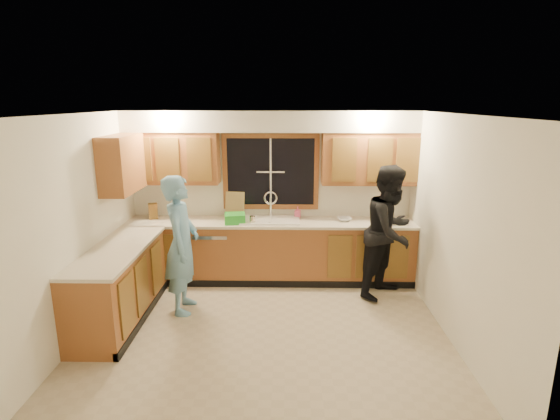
# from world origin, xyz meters

# --- Properties ---
(floor) EXTENTS (4.20, 4.20, 0.00)m
(floor) POSITION_xyz_m (0.00, 0.00, 0.00)
(floor) COLOR #BEAE92
(floor) RESTS_ON ground
(ceiling) EXTENTS (4.20, 4.20, 0.00)m
(ceiling) POSITION_xyz_m (0.00, 0.00, 2.50)
(ceiling) COLOR silver
(wall_back) EXTENTS (4.20, 0.00, 4.20)m
(wall_back) POSITION_xyz_m (0.00, 1.90, 1.25)
(wall_back) COLOR white
(wall_back) RESTS_ON ground
(wall_left) EXTENTS (0.00, 3.80, 3.80)m
(wall_left) POSITION_xyz_m (-2.10, 0.00, 1.25)
(wall_left) COLOR white
(wall_left) RESTS_ON ground
(wall_right) EXTENTS (0.00, 3.80, 3.80)m
(wall_right) POSITION_xyz_m (2.10, 0.00, 1.25)
(wall_right) COLOR white
(wall_right) RESTS_ON ground
(base_cabinets_back) EXTENTS (4.20, 0.60, 0.88)m
(base_cabinets_back) POSITION_xyz_m (0.00, 1.60, 0.44)
(base_cabinets_back) COLOR #9C5A2D
(base_cabinets_back) RESTS_ON ground
(base_cabinets_left) EXTENTS (0.60, 1.90, 0.88)m
(base_cabinets_left) POSITION_xyz_m (-1.80, 0.35, 0.44)
(base_cabinets_left) COLOR #9C5A2D
(base_cabinets_left) RESTS_ON ground
(countertop_back) EXTENTS (4.20, 0.63, 0.04)m
(countertop_back) POSITION_xyz_m (0.00, 1.58, 0.90)
(countertop_back) COLOR beige
(countertop_back) RESTS_ON base_cabinets_back
(countertop_left) EXTENTS (0.63, 1.90, 0.04)m
(countertop_left) POSITION_xyz_m (-1.79, 0.35, 0.90)
(countertop_left) COLOR beige
(countertop_left) RESTS_ON base_cabinets_left
(upper_cabinets_left) EXTENTS (1.35, 0.33, 0.75)m
(upper_cabinets_left) POSITION_xyz_m (-1.43, 1.73, 1.83)
(upper_cabinets_left) COLOR #9C5A2D
(upper_cabinets_left) RESTS_ON wall_back
(upper_cabinets_right) EXTENTS (1.35, 0.33, 0.75)m
(upper_cabinets_right) POSITION_xyz_m (1.43, 1.73, 1.83)
(upper_cabinets_right) COLOR #9C5A2D
(upper_cabinets_right) RESTS_ON wall_back
(upper_cabinets_return) EXTENTS (0.33, 0.90, 0.75)m
(upper_cabinets_return) POSITION_xyz_m (-1.94, 1.12, 1.83)
(upper_cabinets_return) COLOR #9C5A2D
(upper_cabinets_return) RESTS_ON wall_left
(soffit) EXTENTS (4.20, 0.35, 0.30)m
(soffit) POSITION_xyz_m (0.00, 1.72, 2.35)
(soffit) COLOR silver
(soffit) RESTS_ON wall_back
(window_frame) EXTENTS (1.44, 0.03, 1.14)m
(window_frame) POSITION_xyz_m (0.00, 1.89, 1.60)
(window_frame) COLOR black
(window_frame) RESTS_ON wall_back
(sink) EXTENTS (0.86, 0.52, 0.57)m
(sink) POSITION_xyz_m (0.00, 1.60, 0.86)
(sink) COLOR white
(sink) RESTS_ON countertop_back
(dishwasher) EXTENTS (0.60, 0.56, 0.82)m
(dishwasher) POSITION_xyz_m (-0.85, 1.59, 0.41)
(dishwasher) COLOR white
(dishwasher) RESTS_ON floor
(stove) EXTENTS (0.58, 0.75, 0.90)m
(stove) POSITION_xyz_m (-1.80, -0.22, 0.45)
(stove) COLOR white
(stove) RESTS_ON floor
(man) EXTENTS (0.44, 0.66, 1.76)m
(man) POSITION_xyz_m (-1.07, 0.60, 0.88)
(man) COLOR #6CA5CC
(man) RESTS_ON floor
(woman) EXTENTS (1.10, 1.12, 1.82)m
(woman) POSITION_xyz_m (1.65, 1.11, 0.91)
(woman) COLOR black
(woman) RESTS_ON floor
(knife_block) EXTENTS (0.16, 0.14, 0.23)m
(knife_block) POSITION_xyz_m (-1.75, 1.69, 1.04)
(knife_block) COLOR brown
(knife_block) RESTS_ON countertop_back
(cutting_board) EXTENTS (0.30, 0.14, 0.38)m
(cutting_board) POSITION_xyz_m (-0.54, 1.82, 1.11)
(cutting_board) COLOR tan
(cutting_board) RESTS_ON countertop_back
(dish_crate) EXTENTS (0.32, 0.31, 0.14)m
(dish_crate) POSITION_xyz_m (-0.50, 1.48, 0.99)
(dish_crate) COLOR green
(dish_crate) RESTS_ON countertop_back
(soap_bottle) EXTENTS (0.10, 0.10, 0.17)m
(soap_bottle) POSITION_xyz_m (0.41, 1.78, 1.01)
(soap_bottle) COLOR #E45785
(soap_bottle) RESTS_ON countertop_back
(bowl) EXTENTS (0.24, 0.24, 0.05)m
(bowl) POSITION_xyz_m (1.09, 1.63, 0.94)
(bowl) COLOR silver
(bowl) RESTS_ON countertop_back
(can_left) EXTENTS (0.08, 0.08, 0.12)m
(can_left) POSITION_xyz_m (-0.25, 1.43, 0.98)
(can_left) COLOR beige
(can_left) RESTS_ON countertop_back
(can_right) EXTENTS (0.07, 0.07, 0.11)m
(can_right) POSITION_xyz_m (-0.24, 1.45, 0.97)
(can_right) COLOR beige
(can_right) RESTS_ON countertop_back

